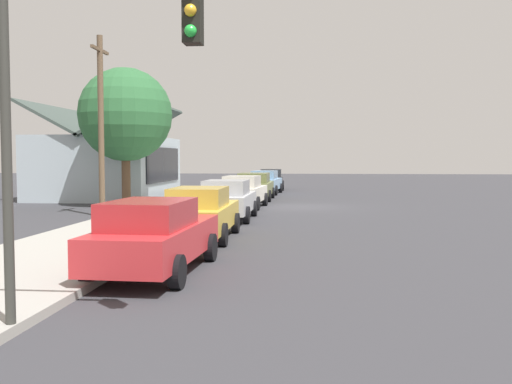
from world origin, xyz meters
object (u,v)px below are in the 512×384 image
at_px(car_charcoal, 271,179).
at_px(utility_pole_wooden, 101,122).
at_px(traffic_light_main, 80,81).
at_px(car_mustard, 201,213).
at_px(car_olive, 255,186).
at_px(car_cherry, 155,236).
at_px(car_silver, 228,199).
at_px(shade_tree, 125,115).
at_px(fire_hydrant_red, 247,185).
at_px(car_ivory, 243,191).
at_px(car_skyblue, 265,182).

distance_m(car_charcoal, utility_pole_wooden, 22.11).
relative_size(traffic_light_main, utility_pole_wooden, 0.69).
xyz_separation_m(car_mustard, car_olive, (16.31, 0.03, 0.00)).
distance_m(car_olive, utility_pole_wooden, 11.84).
bearing_deg(car_cherry, utility_pole_wooden, 27.46).
xyz_separation_m(car_silver, car_charcoal, (21.92, -0.15, -0.00)).
bearing_deg(traffic_light_main, shade_tree, 16.78).
bearing_deg(fire_hydrant_red, shade_tree, 161.43).
bearing_deg(car_olive, fire_hydrant_red, 9.10).
bearing_deg(fire_hydrant_red, car_ivory, -174.38).
bearing_deg(car_cherry, car_mustard, 2.15).
relative_size(car_cherry, utility_pole_wooden, 0.65).
bearing_deg(traffic_light_main, car_olive, 0.59).
height_order(car_cherry, car_olive, same).
bearing_deg(car_silver, fire_hydrant_red, 4.03).
bearing_deg(car_skyblue, shade_tree, 153.70).
distance_m(car_ivory, shade_tree, 7.07).
bearing_deg(car_olive, car_silver, 179.94).
relative_size(car_ivory, fire_hydrant_red, 6.25).
xyz_separation_m(car_skyblue, fire_hydrant_red, (2.85, 1.54, -0.32)).
height_order(car_skyblue, car_charcoal, same).
relative_size(car_mustard, shade_tree, 0.68).
height_order(car_mustard, utility_pole_wooden, utility_pole_wooden).
distance_m(car_silver, shade_tree, 9.10).
xyz_separation_m(car_ivory, fire_hydrant_red, (13.88, 1.37, -0.32)).
distance_m(car_cherry, car_silver, 10.66).
relative_size(car_silver, utility_pole_wooden, 0.61).
height_order(traffic_light_main, utility_pole_wooden, utility_pole_wooden).
bearing_deg(car_ivory, fire_hydrant_red, 8.91).
distance_m(car_mustard, shade_tree, 13.26).
xyz_separation_m(car_silver, car_ivory, (5.50, 0.04, -0.00)).
height_order(car_silver, shade_tree, shade_tree).
bearing_deg(car_charcoal, car_olive, 176.57).
height_order(car_olive, traffic_light_main, traffic_light_main).
bearing_deg(car_charcoal, car_mustard, 177.13).
bearing_deg(car_skyblue, fire_hydrant_red, 31.66).
height_order(car_mustard, car_silver, same).
xyz_separation_m(shade_tree, utility_pole_wooden, (-4.95, -0.60, -0.67)).
bearing_deg(car_silver, car_skyblue, -0.59).
height_order(car_silver, fire_hydrant_red, car_silver).
xyz_separation_m(car_skyblue, shade_tree, (-10.84, 6.14, 3.79)).
bearing_deg(shade_tree, car_ivory, -91.82).
distance_m(car_cherry, utility_pole_wooden, 13.02).
relative_size(car_cherry, car_ivory, 1.10).
bearing_deg(car_olive, car_skyblue, -1.64).
bearing_deg(fire_hydrant_red, traffic_light_main, -177.24).
bearing_deg(car_mustard, utility_pole_wooden, 40.24).
height_order(car_ivory, car_olive, same).
distance_m(car_olive, car_charcoal, 11.11).
distance_m(car_silver, car_ivory, 5.50).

